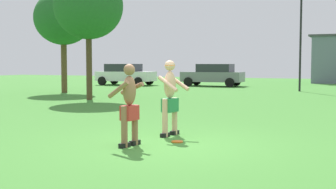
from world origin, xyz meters
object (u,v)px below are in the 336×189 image
Objects in this scene: car_gray_mid_lot at (213,75)px; tree_behind_players at (88,6)px; frisbee at (177,142)px; tree_right_field at (63,18)px; player_with_cap at (170,94)px; player_in_red at (129,103)px; car_white_far_end at (125,74)px; lamp_post at (301,29)px.

tree_behind_players is (-1.40, -13.42, 3.37)m from car_gray_mid_lot.
tree_right_field is at bearing 135.10° from frisbee.
player_with_cap is at bearing -74.12° from car_gray_mid_lot.
frisbee is (0.71, 0.80, -0.86)m from player_in_red.
car_white_far_end reaches higher than frisbee.
lamp_post is at bearing -9.57° from car_white_far_end.
player_in_red is 0.38× the size of car_white_far_end.
tree_behind_players is at bearing -95.97° from car_gray_mid_lot.
tree_behind_players reaches higher than frisbee.
lamp_post is at bearing -27.97° from car_gray_mid_lot.
car_gray_mid_lot is 0.76× the size of tree_behind_players.
player_with_cap reaches higher than player_in_red.
tree_behind_players reaches higher than player_in_red.
frisbee is 22.76m from car_gray_mid_lot.
player_in_red is 6.61× the size of frisbee.
player_in_red is 0.29× the size of tree_right_field.
tree_behind_players is at bearing -128.13° from lamp_post.
car_gray_mid_lot is 11.79m from tree_right_field.
frisbee is at bearing -89.89° from lamp_post.
lamp_post reaches higher than player_with_cap.
tree_right_field is (-11.22, 12.69, 3.26)m from player_in_red.
player_with_cap is 11.13m from tree_behind_players.
player_in_red reaches higher than car_gray_mid_lot.
car_gray_mid_lot is 6.59m from car_white_far_end.
frisbee is at bearing -57.79° from car_white_far_end.
player_in_red reaches higher than frisbee.
tree_right_field is 0.99× the size of tree_behind_players.
player_with_cap is at bearing -44.30° from tree_right_field.
car_white_far_end is at bearing 122.21° from frisbee.
tree_right_field is (-5.45, -9.91, 3.31)m from car_gray_mid_lot.
player_in_red is 0.29× the size of tree_behind_players.
car_white_far_end is at bearing -169.12° from car_gray_mid_lot.
tree_behind_players is (-7.40, 7.66, 3.23)m from player_with_cap.
tree_behind_players is (-7.85, -10.00, 0.59)m from lamp_post.
player_with_cap is at bearing 81.41° from player_in_red.
tree_right_field is (1.02, -8.67, 3.31)m from car_white_far_end.
car_gray_mid_lot is (-6.48, 21.81, 0.81)m from frisbee.
tree_behind_players is at bearing 134.00° from player_with_cap.
player_with_cap is at bearing -91.45° from lamp_post.
player_in_red is at bearing -75.68° from car_gray_mid_lot.
player_in_red is (-0.23, -1.51, -0.10)m from player_with_cap.
car_white_far_end is at bearing 96.70° from tree_right_field.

